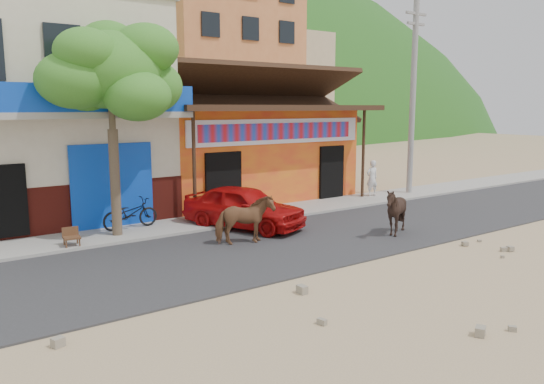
# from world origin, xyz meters

# --- Properties ---
(ground) EXTENTS (120.00, 120.00, 0.00)m
(ground) POSITION_xyz_m (0.00, 0.00, 0.00)
(ground) COLOR #9E825B
(ground) RESTS_ON ground
(road) EXTENTS (60.00, 5.00, 0.04)m
(road) POSITION_xyz_m (0.00, 2.50, 0.02)
(road) COLOR #28282B
(road) RESTS_ON ground
(sidewalk) EXTENTS (60.00, 2.00, 0.12)m
(sidewalk) POSITION_xyz_m (0.00, 6.00, 0.06)
(sidewalk) COLOR gray
(sidewalk) RESTS_ON ground
(dance_club) EXTENTS (8.00, 6.00, 3.60)m
(dance_club) POSITION_xyz_m (2.00, 10.00, 1.80)
(dance_club) COLOR orange
(dance_club) RESTS_ON ground
(cafe_building) EXTENTS (7.00, 6.00, 7.00)m
(cafe_building) POSITION_xyz_m (-5.50, 10.00, 3.50)
(cafe_building) COLOR beige
(cafe_building) RESTS_ON ground
(apartment_front) EXTENTS (9.00, 9.00, 12.00)m
(apartment_front) POSITION_xyz_m (9.00, 24.00, 6.00)
(apartment_front) COLOR #CC723F
(apartment_front) RESTS_ON ground
(apartment_rear) EXTENTS (8.00, 8.00, 10.00)m
(apartment_rear) POSITION_xyz_m (18.00, 30.00, 5.00)
(apartment_rear) COLOR tan
(apartment_rear) RESTS_ON ground
(tree) EXTENTS (3.00, 3.00, 6.00)m
(tree) POSITION_xyz_m (-4.60, 5.80, 3.12)
(tree) COLOR #2D721E
(tree) RESTS_ON sidewalk
(utility_pole) EXTENTS (0.24, 0.24, 8.00)m
(utility_pole) POSITION_xyz_m (8.20, 6.00, 4.12)
(utility_pole) COLOR gray
(utility_pole) RESTS_ON sidewalk
(cow_tan) EXTENTS (1.69, 1.07, 1.32)m
(cow_tan) POSITION_xyz_m (-2.03, 3.08, 0.70)
(cow_tan) COLOR brown
(cow_tan) RESTS_ON road
(cow_dark) EXTENTS (1.52, 1.42, 1.40)m
(cow_dark) POSITION_xyz_m (2.08, 1.38, 0.74)
(cow_dark) COLOR black
(cow_dark) RESTS_ON road
(red_car) EXTENTS (3.02, 4.19, 1.33)m
(red_car) POSITION_xyz_m (-1.00, 4.72, 0.70)
(red_car) COLOR #B60D0D
(red_car) RESTS_ON road
(scooter) EXTENTS (1.77, 0.74, 0.91)m
(scooter) POSITION_xyz_m (-4.00, 6.34, 0.57)
(scooter) COLOR black
(scooter) RESTS_ON sidewalk
(pedestrian) EXTENTS (0.57, 0.41, 1.47)m
(pedestrian) POSITION_xyz_m (6.23, 6.29, 0.85)
(pedestrian) COLOR white
(pedestrian) RESTS_ON sidewalk
(cafe_chair_right) EXTENTS (0.45, 0.45, 0.89)m
(cafe_chair_right) POSITION_xyz_m (-6.00, 5.30, 0.56)
(cafe_chair_right) COLOR #4A2618
(cafe_chair_right) RESTS_ON sidewalk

